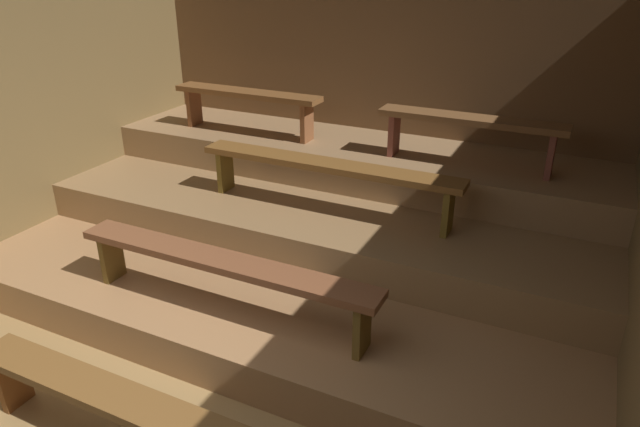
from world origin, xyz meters
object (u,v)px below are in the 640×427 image
(bench_lower_center, at_px, (222,267))
(bench_middle_center, at_px, (327,170))
(bench_floor_center, at_px, (118,405))
(bench_upper_left, at_px, (247,99))
(bench_upper_right, at_px, (470,126))

(bench_lower_center, relative_size, bench_middle_center, 1.01)
(bench_floor_center, xyz_separation_m, bench_lower_center, (-0.02, 1.07, 0.32))
(bench_floor_center, xyz_separation_m, bench_upper_left, (-1.07, 3.10, 0.93))
(bench_upper_right, bearing_deg, bench_middle_center, -142.25)
(bench_lower_center, height_order, bench_middle_center, bench_middle_center)
(bench_floor_center, xyz_separation_m, bench_upper_right, (1.16, 3.10, 0.93))
(bench_floor_center, height_order, bench_upper_right, bench_upper_right)
(bench_upper_left, bearing_deg, bench_upper_right, 0.00)
(bench_upper_left, bearing_deg, bench_middle_center, -31.31)
(bench_floor_center, distance_m, bench_middle_center, 2.43)
(bench_floor_center, distance_m, bench_upper_right, 3.44)
(bench_upper_left, distance_m, bench_upper_right, 2.23)
(bench_lower_center, distance_m, bench_upper_left, 2.37)
(bench_lower_center, bearing_deg, bench_floor_center, -89.05)
(bench_upper_left, bearing_deg, bench_floor_center, -70.90)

